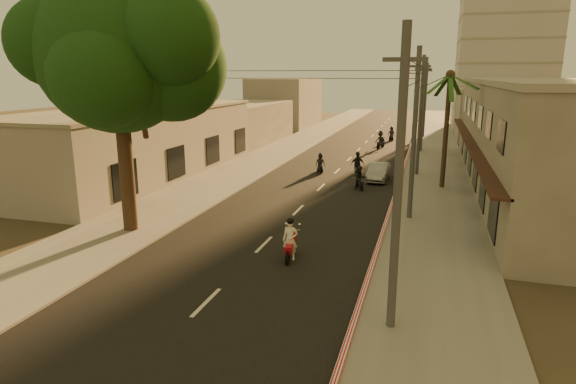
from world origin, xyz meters
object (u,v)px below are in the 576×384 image
(broadleaf_tree, at_px, (126,55))
(scooter_far_b, at_px, (380,140))
(scooter_far_a, at_px, (320,164))
(parked_car, at_px, (379,172))
(scooter_red, at_px, (290,241))
(scooter_mid_a, at_px, (360,179))
(palm_tree, at_px, (450,82))
(scooter_far_c, at_px, (391,134))
(scooter_mid_b, at_px, (357,165))

(broadleaf_tree, relative_size, scooter_far_b, 6.34)
(scooter_far_a, relative_size, parked_car, 0.41)
(scooter_far_a, bearing_deg, broadleaf_tree, -127.88)
(scooter_red, bearing_deg, scooter_mid_a, 80.12)
(palm_tree, distance_m, scooter_far_b, 19.27)
(palm_tree, bearing_deg, scooter_mid_a, -161.14)
(parked_car, bearing_deg, broadleaf_tree, -122.17)
(scooter_red, distance_m, scooter_far_c, 38.97)
(scooter_far_a, distance_m, parked_car, 4.99)
(broadleaf_tree, relative_size, scooter_red, 6.37)
(scooter_mid_b, height_order, scooter_far_b, scooter_far_b)
(scooter_mid_a, bearing_deg, broadleaf_tree, -150.33)
(palm_tree, bearing_deg, scooter_far_c, 102.71)
(parked_car, bearing_deg, scooter_far_c, 93.74)
(scooter_mid_b, relative_size, parked_car, 0.48)
(scooter_red, bearing_deg, scooter_far_b, 83.57)
(palm_tree, height_order, scooter_far_b, palm_tree)
(scooter_mid_b, height_order, scooter_far_a, scooter_mid_b)
(scooter_mid_b, distance_m, scooter_far_b, 14.61)
(scooter_far_a, height_order, parked_car, scooter_far_a)
(scooter_mid_b, distance_m, scooter_far_c, 21.00)
(broadleaf_tree, distance_m, scooter_far_c, 39.35)
(scooter_mid_b, height_order, parked_car, scooter_mid_b)
(palm_tree, height_order, scooter_mid_a, palm_tree)
(scooter_mid_a, distance_m, parked_car, 3.38)
(palm_tree, bearing_deg, scooter_far_a, 162.06)
(scooter_far_a, height_order, scooter_far_c, scooter_far_c)
(scooter_red, height_order, scooter_mid_b, scooter_mid_b)
(parked_car, bearing_deg, palm_tree, -16.31)
(broadleaf_tree, bearing_deg, scooter_far_b, 74.41)
(scooter_mid_a, relative_size, parked_car, 0.42)
(scooter_mid_a, relative_size, scooter_far_a, 1.02)
(palm_tree, distance_m, scooter_far_c, 25.02)
(parked_car, bearing_deg, scooter_red, -94.99)
(scooter_far_a, distance_m, scooter_far_b, 14.62)
(scooter_far_a, bearing_deg, parked_car, -38.10)
(broadleaf_tree, xyz_separation_m, scooter_mid_a, (9.25, 12.02, -7.72))
(scooter_far_a, xyz_separation_m, scooter_far_c, (3.86, 20.63, 0.05))
(broadleaf_tree, bearing_deg, scooter_red, -10.29)
(scooter_mid_b, bearing_deg, scooter_far_c, 70.89)
(broadleaf_tree, bearing_deg, scooter_mid_a, 52.42)
(scooter_mid_a, bearing_deg, scooter_far_c, 67.16)
(palm_tree, height_order, scooter_mid_b, palm_tree)
(scooter_mid_b, xyz_separation_m, scooter_far_c, (0.87, 20.98, -0.07))
(palm_tree, distance_m, scooter_red, 17.78)
(scooter_red, distance_m, parked_car, 16.89)
(palm_tree, distance_m, parked_car, 8.01)
(palm_tree, height_order, scooter_far_a, palm_tree)
(parked_car, relative_size, scooter_far_c, 2.21)
(broadleaf_tree, distance_m, scooter_red, 11.37)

